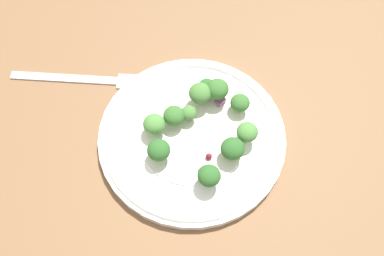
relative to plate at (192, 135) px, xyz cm
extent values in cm
cube|color=brown|center=(-0.20, 2.40, -1.86)|extent=(180.00, 180.00, 2.00)
cylinder|color=white|center=(0.00, 0.00, -0.26)|extent=(23.90, 23.90, 1.20)
torus|color=white|center=(0.00, 0.00, 0.34)|extent=(22.99, 22.99, 1.00)
cylinder|color=white|center=(0.00, 0.00, 0.44)|extent=(13.86, 13.86, 0.20)
cylinder|color=#ADD18E|center=(-2.59, -5.17, 1.09)|extent=(1.10, 1.10, 1.10)
ellipsoid|color=#2D6028|center=(-2.59, -5.17, 2.41)|extent=(2.94, 2.94, 2.21)
cylinder|color=#ADD18E|center=(-3.67, 3.64, 1.13)|extent=(1.06, 1.06, 1.06)
ellipsoid|color=#2D6028|center=(-3.67, 3.64, 2.40)|extent=(2.83, 2.83, 2.12)
cylinder|color=#8EB77A|center=(-6.39, -2.65, 1.27)|extent=(1.04, 1.04, 1.04)
ellipsoid|color=#2D6028|center=(-6.39, -2.65, 2.51)|extent=(2.76, 2.76, 2.07)
cylinder|color=#ADD18E|center=(5.45, -2.74, 1.51)|extent=(1.09, 1.09, 1.09)
ellipsoid|color=#386B2D|center=(5.45, -2.74, 2.82)|extent=(2.92, 2.92, 2.19)
cylinder|color=#9EC684|center=(6.41, -1.28, 1.15)|extent=(0.73, 0.73, 0.73)
ellipsoid|color=#2D6028|center=(6.41, -1.28, 2.02)|extent=(1.95, 1.95, 1.46)
cylinder|color=#ADD18E|center=(4.61, -0.58, 1.51)|extent=(1.10, 1.10, 1.10)
ellipsoid|color=#477A38|center=(4.61, -0.58, 2.82)|extent=(2.92, 2.92, 2.19)
cylinder|color=#9EC684|center=(1.30, 2.28, 1.05)|extent=(1.01, 1.01, 1.01)
ellipsoid|color=#386B2D|center=(1.30, 2.28, 2.27)|extent=(2.71, 2.71, 2.03)
cylinder|color=#9EC684|center=(0.29, -6.81, 1.27)|extent=(1.01, 1.01, 1.01)
ellipsoid|color=#4C843D|center=(0.29, -6.81, 2.48)|extent=(2.69, 2.69, 2.02)
cylinder|color=#8EB77A|center=(2.06, 0.61, 1.08)|extent=(0.76, 0.76, 0.76)
ellipsoid|color=#477A38|center=(2.06, 0.61, 1.99)|extent=(2.01, 2.01, 1.51)
cylinder|color=#9EC684|center=(4.14, -5.77, 0.92)|extent=(0.95, 0.95, 0.95)
ellipsoid|color=#386B2D|center=(4.14, -5.77, 2.05)|extent=(2.52, 2.52, 1.89)
cylinder|color=#8EB77A|center=(-0.18, 4.68, 1.14)|extent=(1.04, 1.04, 1.04)
ellipsoid|color=#4C843D|center=(-0.18, 4.68, 2.38)|extent=(2.77, 2.77, 2.08)
sphere|color=maroon|center=(1.28, 5.30, 1.18)|extent=(0.88, 0.88, 0.88)
sphere|color=maroon|center=(-0.52, 4.76, 1.30)|extent=(0.99, 0.99, 0.99)
sphere|color=maroon|center=(-3.23, -2.40, 0.90)|extent=(0.79, 0.79, 0.79)
cube|color=#934C84|center=(-5.03, -1.92, 0.80)|extent=(1.27, 1.30, 0.59)
cube|color=#A35B93|center=(-6.16, -2.34, 0.78)|extent=(1.22, 1.35, 0.51)
cube|color=#934C84|center=(4.85, -3.27, 0.99)|extent=(1.55, 1.52, 0.58)
cube|color=silver|center=(7.41, 18.71, -0.61)|extent=(1.66, 15.03, 0.50)
cube|color=silver|center=(7.70, 9.41, -0.61)|extent=(2.51, 3.67, 0.50)
camera|label=1|loc=(-25.21, -2.54, 49.76)|focal=40.79mm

